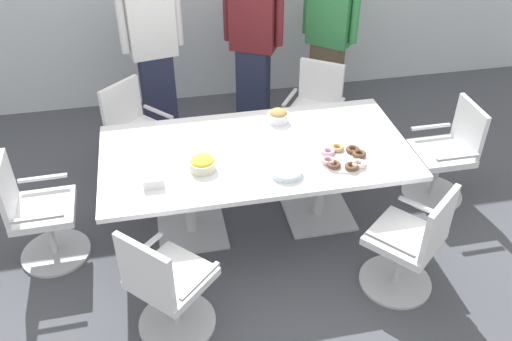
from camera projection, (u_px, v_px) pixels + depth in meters
The scene contains 16 objects.
ground_plane at pixel (256, 223), 4.72m from camera, with size 10.00×10.00×0.01m, color #4C4F56.
conference_table at pixel (256, 163), 4.35m from camera, with size 2.40×1.20×0.75m.
office_chair_0 at pixel (410, 246), 3.89m from camera, with size 0.76×0.76×0.91m.
office_chair_1 at pixel (445, 157), 4.79m from camera, with size 0.54×0.54×0.91m.
office_chair_2 at pixel (314, 115), 5.38m from camera, with size 0.75×0.75×0.91m.
office_chair_3 at pixel (137, 137), 5.05m from camera, with size 0.76×0.76×0.91m.
office_chair_4 at pixel (38, 216), 4.16m from camera, with size 0.55×0.55×0.91m.
office_chair_5 at pixel (167, 288), 3.58m from camera, with size 0.76×0.76×0.91m.
person_standing_0 at pixel (153, 46), 5.29m from camera, with size 0.61×0.30×1.88m.
person_standing_1 at pixel (253, 41), 5.47m from camera, with size 0.58×0.40×1.83m.
person_standing_2 at pixel (329, 36), 5.68m from camera, with size 0.50×0.47×1.75m.
snack_bowl_chips_yellow at pixel (202, 163), 4.03m from camera, with size 0.20×0.20×0.11m.
snack_bowl_cookies at pixel (278, 116), 4.59m from camera, with size 0.17×0.17×0.12m.
donut_platter at pixel (343, 158), 4.15m from camera, with size 0.37×0.37×0.04m.
plate_stack at pixel (286, 172), 4.00m from camera, with size 0.23×0.23×0.05m.
napkin_pile at pixel (153, 180), 3.90m from camera, with size 0.14×0.14×0.07m, color white.
Camera 1 is at (-0.71, -3.48, 3.14)m, focal length 38.49 mm.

